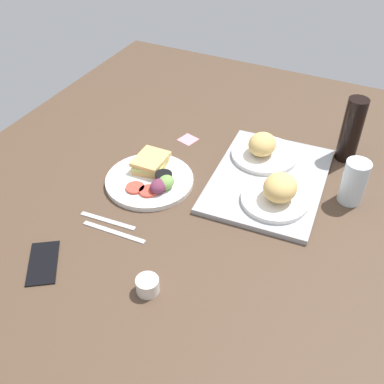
{
  "coord_description": "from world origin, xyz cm",
  "views": [
    {
      "loc": [
        93.1,
        47.23,
        89.3
      ],
      "look_at": [
        2.0,
        3.0,
        4.0
      ],
      "focal_mm": 43.12,
      "sensor_mm": 36.0,
      "label": 1
    }
  ],
  "objects_px": {
    "serving_tray": "(268,180)",
    "fork": "(108,220)",
    "bread_plate_near": "(263,150)",
    "espresso_cup": "(148,285)",
    "bread_plate_far": "(278,193)",
    "cell_phone": "(43,262)",
    "sticky_note": "(188,139)",
    "plate_with_salad": "(152,177)",
    "soda_bottle": "(352,130)",
    "knife": "(114,232)",
    "drinking_glass": "(354,182)"
  },
  "relations": [
    {
      "from": "cell_phone",
      "to": "sticky_note",
      "type": "height_order",
      "value": "cell_phone"
    },
    {
      "from": "soda_bottle",
      "to": "sticky_note",
      "type": "bearing_deg",
      "value": -75.92
    },
    {
      "from": "bread_plate_far",
      "to": "cell_phone",
      "type": "xyz_separation_m",
      "value": [
        0.47,
        -0.46,
        -0.05
      ]
    },
    {
      "from": "soda_bottle",
      "to": "sticky_note",
      "type": "relative_size",
      "value": 3.85
    },
    {
      "from": "serving_tray",
      "to": "fork",
      "type": "height_order",
      "value": "serving_tray"
    },
    {
      "from": "espresso_cup",
      "to": "sticky_note",
      "type": "height_order",
      "value": "espresso_cup"
    },
    {
      "from": "soda_bottle",
      "to": "fork",
      "type": "height_order",
      "value": "soda_bottle"
    },
    {
      "from": "serving_tray",
      "to": "cell_phone",
      "type": "xyz_separation_m",
      "value": [
        0.57,
        -0.41,
        -0.0
      ]
    },
    {
      "from": "espresso_cup",
      "to": "fork",
      "type": "xyz_separation_m",
      "value": [
        -0.16,
        -0.22,
        -0.02
      ]
    },
    {
      "from": "serving_tray",
      "to": "espresso_cup",
      "type": "relative_size",
      "value": 8.04
    },
    {
      "from": "knife",
      "to": "espresso_cup",
      "type": "bearing_deg",
      "value": -37.82
    },
    {
      "from": "bread_plate_far",
      "to": "cell_phone",
      "type": "distance_m",
      "value": 0.66
    },
    {
      "from": "plate_with_salad",
      "to": "knife",
      "type": "height_order",
      "value": "plate_with_salad"
    },
    {
      "from": "drinking_glass",
      "to": "sticky_note",
      "type": "height_order",
      "value": "drinking_glass"
    },
    {
      "from": "drinking_glass",
      "to": "plate_with_salad",
      "type": "bearing_deg",
      "value": -72.31
    },
    {
      "from": "serving_tray",
      "to": "plate_with_salad",
      "type": "height_order",
      "value": "plate_with_salad"
    },
    {
      "from": "fork",
      "to": "espresso_cup",
      "type": "bearing_deg",
      "value": -39.51
    },
    {
      "from": "bread_plate_far",
      "to": "plate_with_salad",
      "type": "bearing_deg",
      "value": -80.78
    },
    {
      "from": "bread_plate_near",
      "to": "cell_phone",
      "type": "distance_m",
      "value": 0.75
    },
    {
      "from": "bread_plate_far",
      "to": "plate_with_salad",
      "type": "relative_size",
      "value": 0.72
    },
    {
      "from": "bread_plate_near",
      "to": "espresso_cup",
      "type": "xyz_separation_m",
      "value": [
        0.62,
        -0.07,
        -0.02
      ]
    },
    {
      "from": "espresso_cup",
      "to": "bread_plate_far",
      "type": "bearing_deg",
      "value": 157.15
    },
    {
      "from": "soda_bottle",
      "to": "espresso_cup",
      "type": "distance_m",
      "value": 0.82
    },
    {
      "from": "cell_phone",
      "to": "knife",
      "type": "bearing_deg",
      "value": 115.95
    },
    {
      "from": "plate_with_salad",
      "to": "soda_bottle",
      "type": "xyz_separation_m",
      "value": [
        -0.39,
        0.51,
        0.09
      ]
    },
    {
      "from": "knife",
      "to": "drinking_glass",
      "type": "bearing_deg",
      "value": 34.82
    },
    {
      "from": "espresso_cup",
      "to": "cell_phone",
      "type": "distance_m",
      "value": 0.29
    },
    {
      "from": "bread_plate_far",
      "to": "sticky_note",
      "type": "height_order",
      "value": "bread_plate_far"
    },
    {
      "from": "bread_plate_far",
      "to": "fork",
      "type": "relative_size",
      "value": 1.14
    },
    {
      "from": "espresso_cup",
      "to": "cell_phone",
      "type": "bearing_deg",
      "value": -81.59
    },
    {
      "from": "drinking_glass",
      "to": "sticky_note",
      "type": "xyz_separation_m",
      "value": [
        -0.08,
        -0.57,
        -0.07
      ]
    },
    {
      "from": "bread_plate_far",
      "to": "sticky_note",
      "type": "relative_size",
      "value": 3.46
    },
    {
      "from": "serving_tray",
      "to": "plate_with_salad",
      "type": "distance_m",
      "value": 0.36
    },
    {
      "from": "espresso_cup",
      "to": "knife",
      "type": "bearing_deg",
      "value": -125.44
    },
    {
      "from": "plate_with_salad",
      "to": "drinking_glass",
      "type": "bearing_deg",
      "value": 107.69
    },
    {
      "from": "soda_bottle",
      "to": "sticky_note",
      "type": "height_order",
      "value": "soda_bottle"
    },
    {
      "from": "serving_tray",
      "to": "knife",
      "type": "height_order",
      "value": "serving_tray"
    },
    {
      "from": "drinking_glass",
      "to": "espresso_cup",
      "type": "bearing_deg",
      "value": -33.84
    },
    {
      "from": "soda_bottle",
      "to": "bread_plate_far",
      "type": "bearing_deg",
      "value": -21.67
    },
    {
      "from": "cell_phone",
      "to": "fork",
      "type": "bearing_deg",
      "value": 129.58
    },
    {
      "from": "serving_tray",
      "to": "bread_plate_far",
      "type": "bearing_deg",
      "value": 30.02
    },
    {
      "from": "knife",
      "to": "cell_phone",
      "type": "relative_size",
      "value": 1.32
    },
    {
      "from": "bread_plate_far",
      "to": "plate_with_salad",
      "type": "height_order",
      "value": "bread_plate_far"
    },
    {
      "from": "serving_tray",
      "to": "bread_plate_far",
      "type": "relative_size",
      "value": 2.32
    },
    {
      "from": "cell_phone",
      "to": "sticky_note",
      "type": "relative_size",
      "value": 2.57
    },
    {
      "from": "bread_plate_near",
      "to": "cell_phone",
      "type": "relative_size",
      "value": 1.48
    },
    {
      "from": "bread_plate_near",
      "to": "sticky_note",
      "type": "relative_size",
      "value": 3.8
    },
    {
      "from": "serving_tray",
      "to": "drinking_glass",
      "type": "xyz_separation_m",
      "value": [
        -0.02,
        0.24,
        0.06
      ]
    },
    {
      "from": "espresso_cup",
      "to": "cell_phone",
      "type": "xyz_separation_m",
      "value": [
        0.04,
        -0.28,
        -0.02
      ]
    },
    {
      "from": "bread_plate_far",
      "to": "knife",
      "type": "distance_m",
      "value": 0.47
    }
  ]
}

